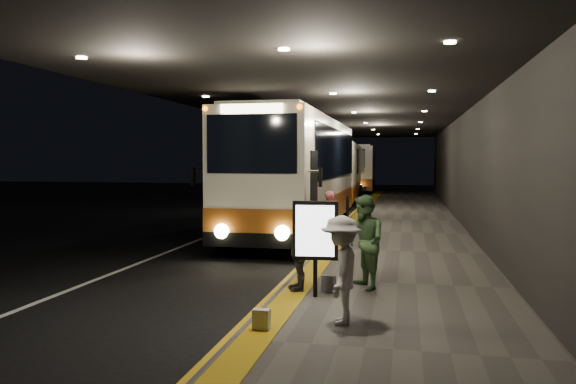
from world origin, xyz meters
The scene contains 19 objects.
ground centered at (0.00, 0.00, 0.00)m, with size 90.00×90.00×0.00m, color black.
lane_line_white centered at (-1.80, 5.00, 0.01)m, with size 0.12×50.00×0.01m, color silver.
kerb_stripe_yellow centered at (2.35, 5.00, 0.01)m, with size 0.18×50.00×0.01m, color gold.
sidewalk centered at (4.75, 5.00, 0.07)m, with size 4.50×50.00×0.15m, color #514C44.
tactile_strip centered at (2.85, 5.00, 0.16)m, with size 0.50×50.00×0.01m, color gold.
terminal_wall centered at (7.00, 5.00, 3.00)m, with size 0.10×50.00×6.00m, color black.
support_columns centered at (-1.50, 4.00, 2.20)m, with size 0.80×24.80×4.40m.
canopy centered at (2.50, 5.00, 4.60)m, with size 9.00×50.00×0.40m, color black.
coach_main centered at (1.04, 5.57, 1.96)m, with size 2.75×13.13×4.08m.
coach_second centered at (0.78, 19.75, 1.73)m, with size 2.87×11.54×3.60m.
coach_third centered at (0.88, 32.07, 1.76)m, with size 3.23×11.82×3.67m.
passenger_boarding centered at (2.80, 1.35, 0.95)m, with size 0.59×0.39×1.61m, color #C25A65.
passenger_waiting_green centered at (4.12, -3.82, 1.07)m, with size 0.89×0.55×1.83m, color #44693A.
passenger_waiting_white centered at (3.94, -6.21, 0.98)m, with size 1.07×0.50×1.66m, color beige.
passenger_waiting_grey centered at (2.90, -4.22, 0.90)m, with size 0.88×0.45×1.50m, color #4F5055.
bag_polka centered at (3.47, -4.21, 0.31)m, with size 0.26×0.11×0.31m, color black.
bag_plain centered at (2.83, -6.79, 0.31)m, with size 0.25×0.14×0.31m, color silver.
info_sign centered at (3.29, -4.63, 1.33)m, with size 0.83×0.17×1.76m.
stanchion_post centered at (2.87, -3.89, 0.69)m, with size 0.05×0.05×1.08m, color black.
Camera 1 is at (4.89, -14.66, 2.66)m, focal length 35.00 mm.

